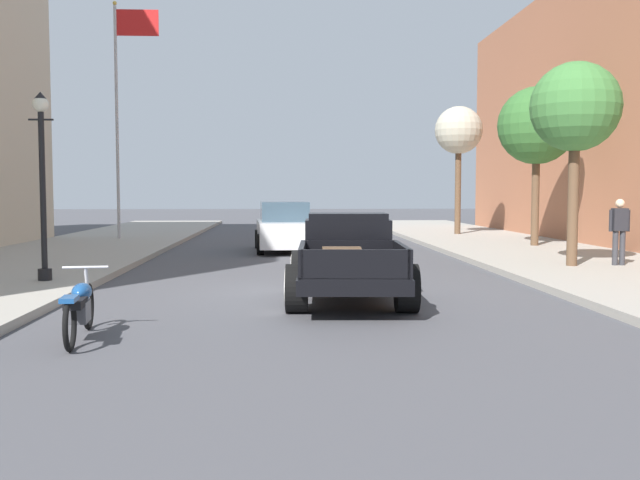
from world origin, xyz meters
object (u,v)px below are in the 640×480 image
Objects in this scene: pedestrian_sidewalk_right at (619,228)px; street_tree_nearest at (575,109)px; hotrod_truck_black at (348,258)px; street_tree_second at (537,126)px; car_background_white at (284,228)px; street_tree_third at (459,132)px; motorcycle_parked at (80,307)px; flagpole at (122,94)px; street_lamp_near at (42,172)px.

pedestrian_sidewalk_right is 3.16m from street_tree_nearest.
hotrod_truck_black is 0.93× the size of street_tree_second.
hotrod_truck_black is 10.59m from car_background_white.
street_tree_third is at bearing 98.09° from street_tree_second.
street_tree_third reaches higher than motorcycle_parked.
car_background_white is 0.88× the size of street_tree_nearest.
street_tree_nearest reaches higher than hotrod_truck_black.
pedestrian_sidewalk_right is at bearing -37.20° from flagpole.
street_tree_third is at bearing 93.06° from pedestrian_sidewalk_right.
street_tree_third reaches higher than street_tree_nearest.
street_lamp_near is at bearing -84.53° from flagpole.
car_background_white is at bearing 96.20° from hotrod_truck_black.
street_tree_third is (10.36, 21.04, 4.13)m from motorcycle_parked.
hotrod_truck_black is 7.91m from street_tree_nearest.
hotrod_truck_black is 0.91× the size of street_tree_third.
street_tree_second is (8.56, 0.19, 3.42)m from car_background_white.
street_tree_second reaches higher than street_lamp_near.
flagpole is 1.66× the size of street_tree_third.
street_tree_nearest is at bearing -177.56° from pedestrian_sidewalk_right.
flagpole reaches higher than street_tree_third.
motorcycle_parked is 23.81m from street_tree_third.
motorcycle_parked is at bearing -145.36° from pedestrian_sidewalk_right.
motorcycle_parked is 19.74m from flagpole.
car_background_white is 9.22m from street_tree_second.
street_tree_third reaches higher than car_background_white.
street_tree_second is at bearing 1.25° from car_background_white.
hotrod_truck_black is at bearing 42.02° from motorcycle_parked.
motorcycle_parked is at bearing -79.48° from flagpole.
flagpole reaches higher than pedestrian_sidewalk_right.
street_tree_second is at bearing 87.81° from pedestrian_sidewalk_right.
motorcycle_parked is 0.38× the size of street_tree_third.
car_background_white is (-1.14, 10.52, 0.01)m from hotrod_truck_black.
street_tree_nearest is at bearing 10.73° from street_lamp_near.
street_tree_third reaches higher than street_lamp_near.
street_lamp_near reaches higher than hotrod_truck_black.
pedestrian_sidewalk_right reaches higher than hotrod_truck_black.
flagpole is 1.70× the size of street_tree_second.
motorcycle_parked is 0.42× the size of street_tree_nearest.
street_lamp_near is at bearing -169.27° from street_tree_nearest.
hotrod_truck_black is 6.56m from street_lamp_near.
motorcycle_parked is at bearing -137.98° from hotrod_truck_black.
pedestrian_sidewalk_right is (7.16, 4.13, 0.33)m from hotrod_truck_black.
street_lamp_near reaches higher than motorcycle_parked.
street_tree_third reaches higher than pedestrian_sidewalk_right.
street_tree_nearest is (9.86, 7.60, 3.56)m from motorcycle_parked.
street_lamp_near is 20.24m from street_tree_third.
flagpole reaches higher than street_tree_second.
street_lamp_near is at bearing 112.42° from motorcycle_parked.
flagpole is at bearing 142.80° from pedestrian_sidewalk_right.
street_tree_nearest is at bearing -102.45° from street_tree_second.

